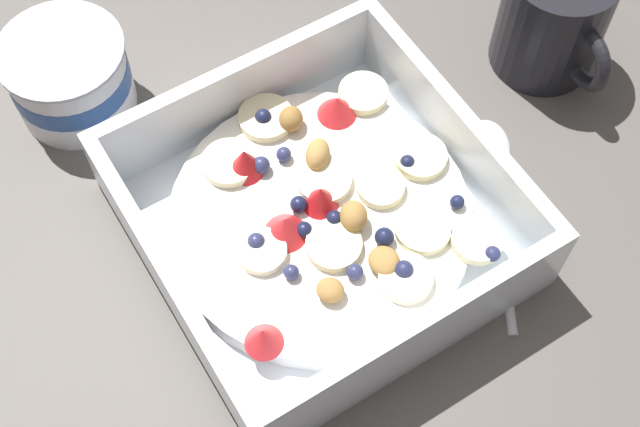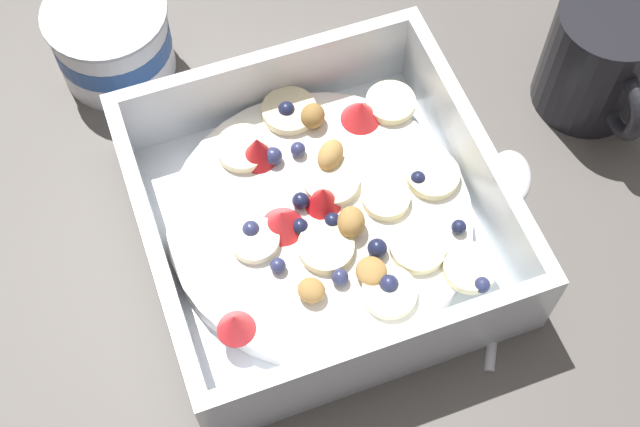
# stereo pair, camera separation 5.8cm
# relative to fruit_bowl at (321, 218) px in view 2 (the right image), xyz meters

# --- Properties ---
(ground_plane) EXTENTS (2.40, 2.40, 0.00)m
(ground_plane) POSITION_rel_fruit_bowl_xyz_m (0.01, -0.02, -0.02)
(ground_plane) COLOR #56514C
(fruit_bowl) EXTENTS (0.23, 0.23, 0.07)m
(fruit_bowl) POSITION_rel_fruit_bowl_xyz_m (0.00, 0.00, 0.00)
(fruit_bowl) COLOR white
(fruit_bowl) RESTS_ON ground
(spoon) EXTENTS (0.11, 0.16, 0.01)m
(spoon) POSITION_rel_fruit_bowl_xyz_m (0.13, -0.03, -0.02)
(spoon) COLOR silver
(spoon) RESTS_ON ground
(yogurt_cup) EXTENTS (0.09, 0.09, 0.06)m
(yogurt_cup) POSITION_rel_fruit_bowl_xyz_m (-0.10, 0.19, 0.01)
(yogurt_cup) COLOR white
(yogurt_cup) RESTS_ON ground
(coffee_mug) EXTENTS (0.08, 0.11, 0.09)m
(coffee_mug) POSITION_rel_fruit_bowl_xyz_m (0.23, 0.04, 0.02)
(coffee_mug) COLOR black
(coffee_mug) RESTS_ON ground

